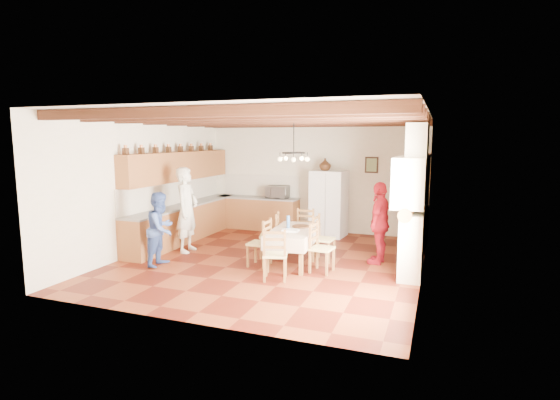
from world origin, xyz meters
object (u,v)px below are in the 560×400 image
object	(u,v)px
chair_left_near	(259,242)
chair_left_far	(269,235)
person_man	(187,210)
person_woman_red	(380,223)
refrigerator	(329,203)
chair_end_far	(304,230)
hutch	(416,202)
dining_table	(293,233)
chair_right_near	(322,247)
chair_right_far	(324,238)
microwave	(277,192)
person_woman_blue	(161,229)
chair_end_near	(275,254)

from	to	relation	value
chair_left_near	chair_left_far	world-z (taller)	same
person_man	chair_left_near	bearing A→B (deg)	-110.74
chair_left_far	person_woman_red	world-z (taller)	person_woman_red
refrigerator	chair_left_near	world-z (taller)	refrigerator
refrigerator	person_woman_red	size ratio (longest dim) A/B	1.02
chair_left_near	chair_end_far	size ratio (longest dim) A/B	1.00
hutch	dining_table	size ratio (longest dim) A/B	1.30
chair_end_far	chair_right_near	bearing A→B (deg)	-62.16
chair_right_near	chair_right_far	xyz separation A→B (m)	(-0.16, 0.77, 0.00)
dining_table	chair_right_far	xyz separation A→B (m)	(0.53, 0.41, -0.15)
dining_table	chair_left_far	xyz separation A→B (m)	(-0.65, 0.32, -0.15)
chair_left_far	person_woman_red	distance (m)	2.33
microwave	chair_left_near	bearing A→B (deg)	-77.12
person_woman_blue	hutch	bearing A→B (deg)	-59.66
dining_table	person_woman_red	bearing A→B (deg)	21.41
chair_right_near	person_man	bearing A→B (deg)	88.92
chair_end_far	chair_left_far	bearing A→B (deg)	-131.27
microwave	chair_right_far	bearing A→B (deg)	-53.72
dining_table	chair_right_near	xyz separation A→B (m)	(0.69, -0.36, -0.15)
refrigerator	chair_right_near	xyz separation A→B (m)	(0.64, -3.10, -0.38)
person_woman_blue	microwave	bearing A→B (deg)	-17.92
dining_table	chair_left_far	size ratio (longest dim) A/B	1.75
chair_end_near	microwave	distance (m)	4.34
chair_left_far	person_man	size ratio (longest dim) A/B	0.50
chair_left_near	person_woman_red	bearing A→B (deg)	116.46
chair_left_far	chair_right_near	xyz separation A→B (m)	(1.34, -0.68, 0.00)
refrigerator	chair_left_far	xyz separation A→B (m)	(-0.70, -2.42, -0.38)
dining_table	chair_end_far	bearing A→B (deg)	95.39
person_woman_red	person_man	bearing A→B (deg)	-73.85
chair_right_near	refrigerator	bearing A→B (deg)	18.51
hutch	dining_table	distance (m)	3.17
chair_right_near	chair_left_near	bearing A→B (deg)	98.38
dining_table	chair_end_near	bearing A→B (deg)	-88.87
chair_left_far	refrigerator	bearing A→B (deg)	148.92
chair_left_near	chair_right_near	bearing A→B (deg)	93.10
chair_right_far	hutch	bearing A→B (deg)	-40.14
refrigerator	hutch	distance (m)	2.28
hutch	dining_table	xyz separation A→B (m)	(-2.25, -2.18, -0.46)
chair_right_far	person_woman_red	distance (m)	1.18
dining_table	microwave	size ratio (longest dim) A/B	2.78
hutch	chair_right_far	size ratio (longest dim) A/B	2.27
chair_left_far	chair_right_far	xyz separation A→B (m)	(1.18, 0.09, 0.00)
chair_end_far	person_woman_blue	xyz separation A→B (m)	(-2.35, -2.03, 0.26)
person_man	microwave	size ratio (longest dim) A/B	3.16
chair_end_far	dining_table	bearing A→B (deg)	-86.85
person_woman_blue	microwave	xyz separation A→B (m)	(0.99, 3.97, 0.32)
chair_right_near	dining_table	bearing A→B (deg)	69.62
refrigerator	chair_right_far	size ratio (longest dim) A/B	1.78
hutch	refrigerator	bearing A→B (deg)	168.69
chair_left_far	person_man	xyz separation A→B (m)	(-1.89, -0.23, 0.47)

